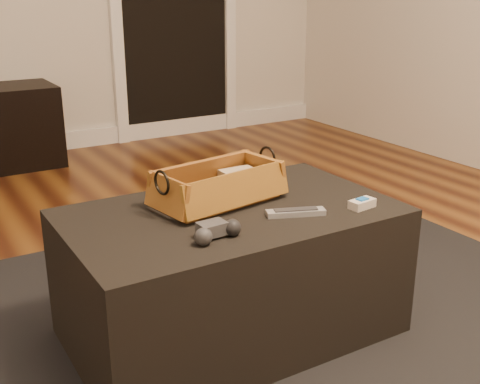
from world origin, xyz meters
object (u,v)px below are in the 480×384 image
ottoman (231,272)px  cream_gadget (362,203)px  wicker_basket (218,187)px  game_controller (216,231)px  silver_remote (296,212)px  tv_remote (216,197)px

ottoman → cream_gadget: 0.46m
wicker_basket → ottoman: bearing=-90.6°
game_controller → silver_remote: size_ratio=0.85×
game_controller → ottoman: bearing=49.4°
tv_remote → silver_remote: bearing=-66.5°
cream_gadget → silver_remote: bearing=165.8°
wicker_basket → cream_gadget: (0.35, -0.27, -0.04)m
tv_remote → ottoman: bearing=-89.5°
cream_gadget → wicker_basket: bearing=142.6°
ottoman → wicker_basket: 0.27m
tv_remote → game_controller: 0.26m
ottoman → cream_gadget: cream_gadget is taller
cream_gadget → game_controller: bearing=177.7°
ottoman → silver_remote: size_ratio=5.59×
silver_remote → cream_gadget: cream_gadget is taller
ottoman → silver_remote: 0.30m
ottoman → cream_gadget: bearing=-28.3°
wicker_basket → cream_gadget: 0.45m
silver_remote → cream_gadget: bearing=-14.2°
silver_remote → ottoman: bearing=136.1°
ottoman → game_controller: game_controller is taller
game_controller → tv_remote: bearing=60.8°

